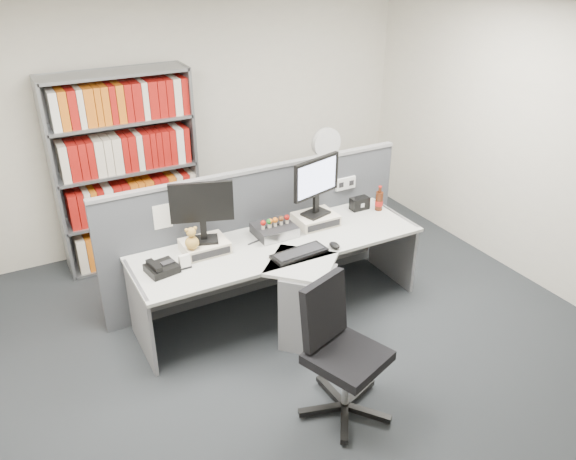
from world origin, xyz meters
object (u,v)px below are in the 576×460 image
speaker (360,203)px  shelving_unit (126,173)px  desk (291,280)px  desktop_pc (274,230)px  mouse (334,245)px  desk_phone (161,268)px  filing_cabinet (324,204)px  office_chair (339,347)px  monitor_left (202,207)px  desk_fan (326,146)px  desk_calendar (185,262)px  cola_bottle (379,201)px  monitor_right (316,182)px  keyboard (299,253)px

speaker → shelving_unit: (-1.92, 1.39, 0.19)m
desk → shelving_unit: shelving_unit is taller
desktop_pc → speaker: speaker is taller
mouse → desk_phone: 1.48m
desk → desk_phone: bearing=167.9°
filing_cabinet → office_chair: (-1.40, -2.47, 0.20)m
monitor_left → mouse: size_ratio=4.31×
speaker → filing_cabinet: 1.05m
monitor_left → shelving_unit: shelving_unit is taller
desk_phone → monitor_left: bearing=19.8°
desk → shelving_unit: size_ratio=1.30×
speaker → desk_fan: desk_fan is taller
desk_calendar → cola_bottle: bearing=4.2°
speaker → filing_cabinet: size_ratio=0.26×
desktop_pc → desk_phone: bearing=-172.4°
monitor_right → desk_phone: monitor_right is taller
desktop_pc → speaker: size_ratio=1.93×
cola_bottle → filing_cabinet: cola_bottle is taller
desk_calendar → speaker: bearing=7.7°
desk → mouse: size_ratio=20.91×
desk → monitor_left: size_ratio=4.86×
keyboard → shelving_unit: (-0.95, 1.90, 0.24)m
desk_calendar → desk_fan: bearing=29.9°
shelving_unit → speaker: bearing=-35.9°
speaker → monitor_right: bearing=-172.0°
desk_calendar → keyboard: bearing=-15.7°
desk_fan → desk: bearing=-130.6°
shelving_unit → desk_fan: size_ratio=3.53×
desktop_pc → keyboard: 0.43m
keyboard → cola_bottle: cola_bottle is taller
desk_calendar → filing_cabinet: desk_calendar is taller
desk → mouse: bearing=-13.3°
monitor_right → filing_cabinet: monitor_right is taller
desk_calendar → desktop_pc: bearing=10.6°
desk_phone → shelving_unit: bearing=84.3°
shelving_unit → office_chair: size_ratio=1.95×
shelving_unit → filing_cabinet: bearing=-12.1°
desktop_pc → desk_fan: 1.58m
speaker → office_chair: bearing=-128.6°
speaker → keyboard: bearing=-152.1°
desk_phone → cola_bottle: 2.24m
keyboard → desk_phone: (-1.11, 0.28, 0.02)m
shelving_unit → desk: bearing=-64.0°
speaker → shelving_unit: 2.38m
desktop_pc → filing_cabinet: 1.61m
monitor_left → desk: bearing=-31.3°
desktop_pc → cola_bottle: bearing=-0.9°
monitor_left → desk_phone: 0.60m
desktop_pc → speaker: bearing=5.0°
shelving_unit → filing_cabinet: (2.10, -0.45, -0.63)m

